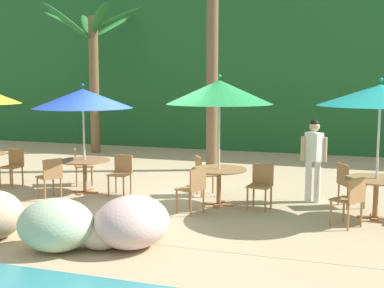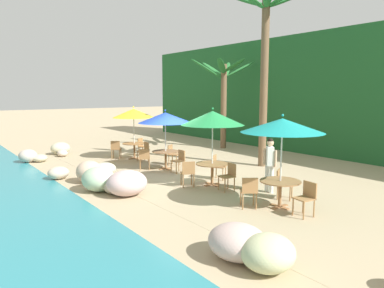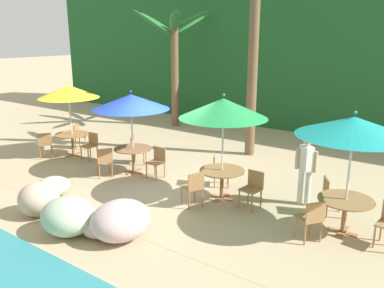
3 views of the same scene
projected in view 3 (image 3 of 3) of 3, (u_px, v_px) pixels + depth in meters
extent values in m
plane|color=tan|center=(174.00, 187.00, 10.68)|extent=(120.00, 120.00, 0.00)
cube|color=tan|center=(174.00, 187.00, 10.68)|extent=(18.00, 5.20, 0.01)
cube|color=#1E5628|center=(305.00, 57.00, 16.92)|extent=(28.00, 2.40, 6.00)
ellipsoid|color=beige|center=(121.00, 220.00, 7.89)|extent=(1.10, 1.25, 0.77)
ellipsoid|color=beige|center=(52.00, 187.00, 10.00)|extent=(0.78, 0.90, 0.49)
ellipsoid|color=#AAC59F|center=(68.00, 216.00, 8.06)|extent=(1.14, 1.03, 0.77)
ellipsoid|color=#CCAB8F|center=(39.00, 199.00, 8.91)|extent=(0.92, 0.89, 0.77)
ellipsoid|color=#BAA88E|center=(99.00, 227.00, 7.99)|extent=(0.65, 0.67, 0.44)
cylinder|color=silver|center=(71.00, 123.00, 13.16)|extent=(0.04, 0.04, 2.24)
cone|color=yellow|center=(68.00, 91.00, 12.89)|extent=(1.95, 1.95, 0.41)
sphere|color=yellow|center=(68.00, 83.00, 12.82)|extent=(0.07, 0.07, 0.07)
cube|color=olive|center=(74.00, 155.00, 13.45)|extent=(0.60, 0.12, 0.03)
cube|color=olive|center=(74.00, 155.00, 13.45)|extent=(0.12, 0.60, 0.03)
cylinder|color=olive|center=(73.00, 145.00, 13.36)|extent=(0.09, 0.09, 0.71)
cylinder|color=olive|center=(72.00, 134.00, 13.27)|extent=(1.10, 1.10, 0.03)
cylinder|color=#9E7042|center=(88.00, 156.00, 12.65)|extent=(0.04, 0.04, 0.45)
cylinder|color=#9E7042|center=(81.00, 154.00, 12.86)|extent=(0.04, 0.04, 0.45)
cylinder|color=#9E7042|center=(97.00, 153.00, 12.92)|extent=(0.04, 0.04, 0.45)
cylinder|color=#9E7042|center=(90.00, 151.00, 13.14)|extent=(0.04, 0.04, 0.45)
cube|color=#9E7042|center=(89.00, 146.00, 12.83)|extent=(0.43, 0.43, 0.03)
cube|color=#9E7042|center=(93.00, 139.00, 12.93)|extent=(0.42, 0.05, 0.42)
cylinder|color=#9E7042|center=(89.00, 141.00, 14.37)|extent=(0.04, 0.04, 0.45)
cylinder|color=#9E7042|center=(86.00, 144.00, 14.02)|extent=(0.04, 0.04, 0.45)
cylinder|color=#9E7042|center=(80.00, 141.00, 14.40)|extent=(0.04, 0.04, 0.45)
cylinder|color=#9E7042|center=(76.00, 143.00, 14.06)|extent=(0.04, 0.04, 0.45)
cube|color=#9E7042|center=(82.00, 136.00, 14.15)|extent=(0.57, 0.57, 0.03)
cube|color=#9E7042|center=(76.00, 130.00, 14.12)|extent=(0.24, 0.38, 0.42)
cylinder|color=#9E7042|center=(41.00, 150.00, 13.25)|extent=(0.04, 0.04, 0.45)
cylinder|color=#9E7042|center=(52.00, 149.00, 13.36)|extent=(0.04, 0.04, 0.45)
cylinder|color=#9E7042|center=(40.00, 153.00, 12.92)|extent=(0.04, 0.04, 0.45)
cylinder|color=#9E7042|center=(52.00, 152.00, 13.03)|extent=(0.04, 0.04, 0.45)
cube|color=#9E7042|center=(45.00, 144.00, 13.08)|extent=(0.59, 0.59, 0.03)
cube|color=#9E7042|center=(45.00, 140.00, 12.84)|extent=(0.28, 0.36, 0.42)
cylinder|color=silver|center=(132.00, 136.00, 11.50)|extent=(0.04, 0.04, 2.19)
cone|color=blue|center=(131.00, 102.00, 11.24)|extent=(2.18, 2.18, 0.42)
sphere|color=blue|center=(131.00, 91.00, 11.16)|extent=(0.07, 0.07, 0.07)
cube|color=olive|center=(134.00, 172.00, 11.79)|extent=(0.60, 0.12, 0.03)
cube|color=olive|center=(134.00, 172.00, 11.79)|extent=(0.12, 0.60, 0.03)
cylinder|color=olive|center=(133.00, 160.00, 11.69)|extent=(0.09, 0.09, 0.71)
cylinder|color=olive|center=(133.00, 149.00, 11.60)|extent=(1.10, 1.10, 0.03)
cylinder|color=#9E7042|center=(156.00, 174.00, 11.01)|extent=(0.04, 0.04, 0.45)
cylinder|color=#9E7042|center=(147.00, 171.00, 11.21)|extent=(0.04, 0.04, 0.45)
cylinder|color=#9E7042|center=(165.00, 170.00, 11.29)|extent=(0.04, 0.04, 0.45)
cylinder|color=#9E7042|center=(155.00, 168.00, 11.49)|extent=(0.04, 0.04, 0.45)
cube|color=#9E7042|center=(155.00, 162.00, 11.19)|extent=(0.42, 0.42, 0.03)
cube|color=#9E7042|center=(160.00, 154.00, 11.29)|extent=(0.42, 0.04, 0.42)
cylinder|color=#9E7042|center=(146.00, 155.00, 12.71)|extent=(0.04, 0.04, 0.45)
cylinder|color=#9E7042|center=(144.00, 158.00, 12.36)|extent=(0.04, 0.04, 0.45)
cylinder|color=#9E7042|center=(135.00, 155.00, 12.73)|extent=(0.04, 0.04, 0.45)
cylinder|color=#9E7042|center=(132.00, 158.00, 12.39)|extent=(0.04, 0.04, 0.45)
cube|color=#9E7042|center=(139.00, 149.00, 12.49)|extent=(0.58, 0.58, 0.03)
cube|color=#9E7042|center=(133.00, 143.00, 12.45)|extent=(0.25, 0.38, 0.42)
cylinder|color=#9E7042|center=(97.00, 168.00, 11.50)|extent=(0.04, 0.04, 0.45)
cylinder|color=#9E7042|center=(109.00, 166.00, 11.63)|extent=(0.04, 0.04, 0.45)
cylinder|color=#9E7042|center=(99.00, 171.00, 11.18)|extent=(0.04, 0.04, 0.45)
cylinder|color=#9E7042|center=(112.00, 170.00, 11.32)|extent=(0.04, 0.04, 0.45)
cube|color=#9E7042|center=(104.00, 161.00, 11.34)|extent=(0.58, 0.58, 0.03)
cube|color=#9E7042|center=(105.00, 156.00, 11.12)|extent=(0.25, 0.38, 0.42)
cylinder|color=silver|center=(222.00, 153.00, 9.61)|extent=(0.04, 0.04, 2.36)
cone|color=#238E47|center=(223.00, 108.00, 9.33)|extent=(2.10, 2.10, 0.47)
sphere|color=#238E47|center=(224.00, 95.00, 9.25)|extent=(0.07, 0.07, 0.07)
cube|color=olive|center=(221.00, 198.00, 9.92)|extent=(0.60, 0.12, 0.03)
cube|color=olive|center=(221.00, 198.00, 9.92)|extent=(0.12, 0.60, 0.03)
cylinder|color=olive|center=(222.00, 184.00, 9.83)|extent=(0.09, 0.09, 0.71)
cylinder|color=olive|center=(222.00, 171.00, 9.73)|extent=(1.10, 1.10, 0.03)
cylinder|color=#9E7042|center=(252.00, 204.00, 9.06)|extent=(0.04, 0.04, 0.45)
cylinder|color=#9E7042|center=(239.00, 199.00, 9.29)|extent=(0.04, 0.04, 0.45)
cylinder|color=#9E7042|center=(261.00, 199.00, 9.31)|extent=(0.04, 0.04, 0.45)
cylinder|color=#9E7042|center=(248.00, 195.00, 9.54)|extent=(0.04, 0.04, 0.45)
cube|color=#9E7042|center=(250.00, 190.00, 9.24)|extent=(0.47, 0.47, 0.03)
cube|color=#9E7042|center=(256.00, 179.00, 9.32)|extent=(0.42, 0.09, 0.42)
cylinder|color=#9E7042|center=(228.00, 176.00, 10.84)|extent=(0.04, 0.04, 0.45)
cylinder|color=#9E7042|center=(228.00, 180.00, 10.50)|extent=(0.04, 0.04, 0.45)
cylinder|color=#9E7042|center=(215.00, 175.00, 10.86)|extent=(0.04, 0.04, 0.45)
cylinder|color=#9E7042|center=(215.00, 180.00, 10.52)|extent=(0.04, 0.04, 0.45)
cube|color=#9E7042|center=(222.00, 169.00, 10.62)|extent=(0.58, 0.58, 0.03)
cube|color=#9E7042|center=(214.00, 162.00, 10.58)|extent=(0.25, 0.37, 0.42)
cylinder|color=#9E7042|center=(182.00, 196.00, 9.51)|extent=(0.04, 0.04, 0.45)
cylinder|color=#9E7042|center=(194.00, 193.00, 9.69)|extent=(0.04, 0.04, 0.45)
cylinder|color=#9E7042|center=(189.00, 201.00, 9.22)|extent=(0.04, 0.04, 0.45)
cylinder|color=#9E7042|center=(202.00, 198.00, 9.39)|extent=(0.04, 0.04, 0.45)
cube|color=#9E7042|center=(192.00, 187.00, 9.39)|extent=(0.55, 0.55, 0.03)
cube|color=#9E7042|center=(196.00, 182.00, 9.17)|extent=(0.20, 0.40, 0.42)
cylinder|color=silver|center=(348.00, 179.00, 7.89)|extent=(0.04, 0.04, 2.33)
cone|color=teal|center=(354.00, 126.00, 7.61)|extent=(2.20, 2.20, 0.37)
sphere|color=teal|center=(355.00, 113.00, 7.54)|extent=(0.07, 0.07, 0.07)
cube|color=olive|center=(342.00, 232.00, 8.19)|extent=(0.60, 0.12, 0.03)
cube|color=olive|center=(342.00, 232.00, 8.19)|extent=(0.12, 0.60, 0.03)
cylinder|color=olive|center=(344.00, 216.00, 8.10)|extent=(0.09, 0.09, 0.71)
cylinder|color=olive|center=(346.00, 200.00, 8.01)|extent=(1.10, 1.10, 0.03)
cylinder|color=#9E7042|center=(374.00, 237.00, 7.57)|extent=(0.04, 0.04, 0.45)
cylinder|color=#9E7042|center=(381.00, 230.00, 7.82)|extent=(0.04, 0.04, 0.45)
cylinder|color=#9E7042|center=(340.00, 203.00, 9.11)|extent=(0.04, 0.04, 0.45)
cylinder|color=#9E7042|center=(344.00, 209.00, 8.76)|extent=(0.04, 0.04, 0.45)
cylinder|color=#9E7042|center=(324.00, 202.00, 9.14)|extent=(0.04, 0.04, 0.45)
cylinder|color=#9E7042|center=(327.00, 209.00, 8.80)|extent=(0.04, 0.04, 0.45)
cube|color=#9E7042|center=(334.00, 196.00, 8.89)|extent=(0.57, 0.57, 0.03)
cube|color=#9E7042|center=(326.00, 187.00, 8.86)|extent=(0.24, 0.38, 0.42)
cylinder|color=#9E7042|center=(295.00, 226.00, 7.98)|extent=(0.04, 0.04, 0.45)
cylinder|color=#9E7042|center=(310.00, 224.00, 8.09)|extent=(0.04, 0.04, 0.45)
cylinder|color=#9E7042|center=(305.00, 235.00, 7.65)|extent=(0.04, 0.04, 0.45)
cylinder|color=#9E7042|center=(321.00, 232.00, 7.77)|extent=(0.04, 0.04, 0.45)
cube|color=#9E7042|center=(308.00, 218.00, 7.81)|extent=(0.59, 0.59, 0.03)
cube|color=#9E7042|center=(315.00, 213.00, 7.58)|extent=(0.27, 0.36, 0.42)
cylinder|color=brown|center=(175.00, 73.00, 17.23)|extent=(0.32, 0.32, 4.63)
ellipsoid|color=#236B2D|center=(191.00, 20.00, 15.97)|extent=(1.96, 0.70, 0.67)
ellipsoid|color=#236B2D|center=(194.00, 23.00, 17.23)|extent=(0.93, 1.84, 0.98)
ellipsoid|color=#236B2D|center=(174.00, 24.00, 17.64)|extent=(1.41, 1.58, 1.10)
ellipsoid|color=#236B2D|center=(156.00, 22.00, 17.24)|extent=(1.84, 0.37, 0.95)
ellipsoid|color=#236B2D|center=(153.00, 23.00, 16.22)|extent=(1.05, 1.75, 1.11)
ellipsoid|color=#236B2D|center=(175.00, 20.00, 15.72)|extent=(1.51, 1.67, 0.78)
cylinder|color=brown|center=(253.00, 49.00, 12.66)|extent=(0.32, 0.32, 6.95)
cylinder|color=white|center=(300.00, 186.00, 9.52)|extent=(0.13, 0.13, 0.86)
cylinder|color=white|center=(308.00, 188.00, 9.42)|extent=(0.13, 0.13, 0.86)
cube|color=white|center=(306.00, 158.00, 9.28)|extent=(0.39, 0.37, 0.58)
cylinder|color=#D6AD89|center=(297.00, 159.00, 9.42)|extent=(0.08, 0.08, 0.50)
cylinder|color=#D6AD89|center=(316.00, 162.00, 9.17)|extent=(0.08, 0.08, 0.50)
sphere|color=#D6AD89|center=(308.00, 141.00, 9.17)|extent=(0.21, 0.21, 0.21)
sphere|color=black|center=(308.00, 139.00, 9.16)|extent=(0.18, 0.18, 0.18)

